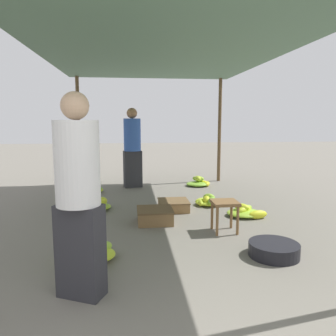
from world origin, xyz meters
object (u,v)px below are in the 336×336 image
(banana_pile_left_2, at_px, (92,189))
(shopper_walking_mid, at_px, (132,147))
(stool, at_px, (225,207))
(banana_pile_left_0, at_px, (89,253))
(crate_mid, at_px, (173,205))
(vendor_foreground, at_px, (78,194))
(crate_near, at_px, (155,216))
(banana_pile_left_1, at_px, (95,205))
(banana_pile_right_2, at_px, (199,183))
(basin_black, at_px, (274,250))
(banana_pile_right_0, at_px, (246,212))
(banana_pile_right_1, at_px, (209,201))

(banana_pile_left_2, xyz_separation_m, shopper_walking_mid, (0.84, 0.50, 0.84))
(stool, distance_m, banana_pile_left_2, 3.35)
(banana_pile_left_0, xyz_separation_m, crate_mid, (1.15, 1.83, 0.02))
(banana_pile_left_0, relative_size, banana_pile_left_2, 1.27)
(crate_mid, bearing_deg, banana_pile_left_2, 134.62)
(vendor_foreground, bearing_deg, shopper_walking_mid, 84.23)
(crate_near, bearing_deg, banana_pile_left_1, 140.56)
(stool, distance_m, banana_pile_right_2, 3.13)
(banana_pile_left_0, xyz_separation_m, crate_near, (0.80, 1.21, 0.03))
(banana_pile_left_0, relative_size, banana_pile_left_1, 1.02)
(banana_pile_left_0, xyz_separation_m, shopper_walking_mid, (0.50, 3.84, 0.84))
(basin_black, xyz_separation_m, banana_pile_right_2, (0.00, 3.95, -0.00))
(crate_near, relative_size, shopper_walking_mid, 0.30)
(banana_pile_left_2, bearing_deg, banana_pile_right_0, -37.66)
(stool, relative_size, crate_mid, 0.85)
(banana_pile_right_1, xyz_separation_m, banana_pile_right_2, (0.20, 1.73, 0.00))
(stool, height_order, banana_pile_right_2, stool)
(basin_black, relative_size, crate_mid, 1.11)
(crate_near, bearing_deg, banana_pile_left_0, -123.36)
(shopper_walking_mid, bearing_deg, banana_pile_left_2, -149.43)
(banana_pile_left_1, relative_size, banana_pile_right_0, 0.98)
(banana_pile_left_0, relative_size, banana_pile_right_0, 1.00)
(banana_pile_left_0, xyz_separation_m, banana_pile_right_0, (2.23, 1.36, -0.00))
(banana_pile_left_0, height_order, shopper_walking_mid, shopper_walking_mid)
(basin_black, xyz_separation_m, crate_near, (-1.21, 1.36, 0.03))
(banana_pile_left_0, distance_m, banana_pile_left_2, 3.36)
(basin_black, bearing_deg, stool, 110.31)
(banana_pile_right_1, relative_size, banana_pile_right_2, 0.90)
(basin_black, relative_size, crate_near, 1.06)
(stool, relative_size, banana_pile_right_1, 0.81)
(banana_pile_left_2, distance_m, banana_pile_right_2, 2.40)
(stool, xyz_separation_m, shopper_walking_mid, (-1.20, 3.14, 0.57))
(basin_black, bearing_deg, banana_pile_left_1, 135.26)
(banana_pile_right_1, distance_m, banana_pile_right_2, 1.74)
(crate_near, bearing_deg, banana_pile_right_1, 40.66)
(stool, xyz_separation_m, basin_black, (0.31, -0.85, -0.26))
(banana_pile_left_2, relative_size, banana_pile_right_1, 0.91)
(basin_black, height_order, crate_near, crate_near)
(banana_pile_right_1, relative_size, crate_mid, 1.04)
(basin_black, relative_size, banana_pile_left_2, 1.17)
(crate_near, bearing_deg, basin_black, -48.32)
(banana_pile_left_2, distance_m, banana_pile_right_1, 2.49)
(banana_pile_right_0, bearing_deg, stool, -129.04)
(basin_black, distance_m, crate_near, 1.82)
(banana_pile_left_1, relative_size, banana_pile_left_2, 1.25)
(banana_pile_left_2, distance_m, crate_mid, 2.13)
(banana_pile_left_2, bearing_deg, basin_black, -56.03)
(vendor_foreground, height_order, banana_pile_left_2, vendor_foreground)
(vendor_foreground, height_order, basin_black, vendor_foreground)
(basin_black, bearing_deg, banana_pile_right_1, 95.12)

